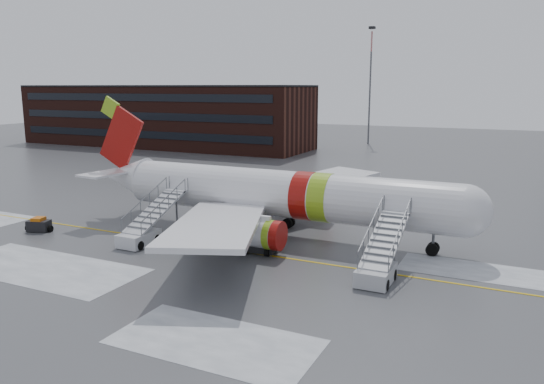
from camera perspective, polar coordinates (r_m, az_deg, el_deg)
The scene contains 8 objects.
ground at distance 42.63m, azimuth -7.73°, elevation -5.23°, with size 260.00×260.00×0.00m, color #494C4F.
airliner at distance 43.38m, azimuth 0.01°, elevation -0.18°, with size 35.03×32.97×11.18m.
airstair_fwd at distance 34.52m, azimuth 11.45°, elevation -7.49°, with size 2.05×7.70×3.48m.
airstair_aft at distance 42.70m, azimuth -13.52°, elevation -3.93°, with size 2.05×7.70×3.48m.
pushback_tug at distance 39.31m, azimuth -1.65°, elevation -5.56°, with size 2.71×2.13×1.48m.
baggage_tractor at distance 49.01m, azimuth -23.78°, elevation -3.30°, with size 2.44×1.54×1.20m.
terminal_building at distance 111.97m, azimuth -11.73°, elevation 8.06°, with size 62.00×16.11×12.30m.
light_mast_far_n at distance 116.18m, azimuth 10.53°, elevation 11.99°, with size 1.20×1.20×24.25m.
Camera 1 is at (22.64, -34.05, 12.05)m, focal length 35.00 mm.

